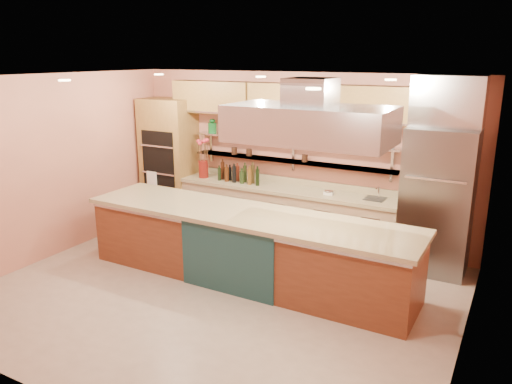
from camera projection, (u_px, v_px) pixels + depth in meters
The scene contains 21 objects.
floor at pixel (218, 294), 6.65m from camera, with size 6.00×5.00×0.02m, color tan.
ceiling at pixel (213, 78), 5.90m from camera, with size 6.00×5.00×0.02m, color black.
wall_back at pixel (297, 157), 8.39m from camera, with size 6.00×0.04×2.80m, color #BF735A.
wall_front at pixel (52, 262), 4.15m from camera, with size 6.00×0.04×2.80m, color #BF735A.
wall_left at pixel (52, 167), 7.65m from camera, with size 0.04×5.00×2.80m, color #BF735A.
wall_right at pixel (473, 231), 4.89m from camera, with size 0.04×5.00×2.80m, color #BF735A.
oven_stack at pixel (170, 161), 9.31m from camera, with size 0.95×0.64×2.30m, color olive.
refrigerator at pixel (437, 201), 7.09m from camera, with size 0.95×0.72×2.10m, color slate.
back_counter at pixel (286, 214), 8.41m from camera, with size 3.84×0.64×0.93m, color #9F7F5F.
wall_shelf_lower at pixel (291, 161), 8.31m from camera, with size 3.60×0.26×0.03m, color #B9BAC0.
wall_shelf_upper at pixel (291, 140), 8.22m from camera, with size 3.60×0.26×0.03m, color #B9BAC0.
upper_cabinets at pixel (294, 101), 7.98m from camera, with size 4.60×0.36×0.55m, color olive.
range_hood at pixel (310, 124), 6.05m from camera, with size 2.00×1.00×0.45m, color #B9BAC0.
ceiling_downlights at pixel (222, 80), 6.08m from camera, with size 4.00×2.80×0.02m, color #FFE5A5.
island at pixel (246, 246), 6.94m from camera, with size 4.70×1.02×0.98m, color brown.
flower_vase at pixel (203, 169), 8.94m from camera, with size 0.17×0.17×0.31m, color #62140E.
oil_bottle_cluster at pixel (239, 174), 8.60m from camera, with size 0.88×0.25×0.28m, color black.
kitchen_scale at pixel (329, 192), 7.87m from camera, with size 0.14×0.11×0.08m, color white.
bar_faucet at pixel (379, 193), 7.59m from camera, with size 0.03×0.03×0.20m, color white.
copper_kettle at pixel (245, 131), 8.61m from camera, with size 0.18×0.18×0.14m, color #B6582A.
green_canister at pixel (257, 131), 8.49m from camera, with size 0.16×0.16×0.19m, color #0F481B.
Camera 1 is at (3.33, -5.07, 3.07)m, focal length 35.00 mm.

